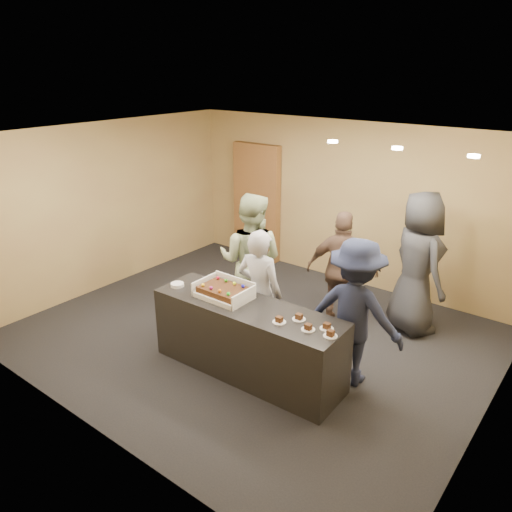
{
  "coord_description": "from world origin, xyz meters",
  "views": [
    {
      "loc": [
        3.73,
        -4.77,
        3.54
      ],
      "look_at": [
        0.04,
        0.0,
        1.19
      ],
      "focal_mm": 35.0,
      "sensor_mm": 36.0,
      "label": 1
    }
  ],
  "objects_px": {
    "person_brown_extra": "(342,270)",
    "storage_cabinet": "(257,202)",
    "serving_counter": "(248,339)",
    "person_dark_suit": "(418,263)",
    "sheet_cake": "(224,290)",
    "plate_stack": "(177,285)",
    "cake_box": "(225,293)",
    "person_navy_man": "(355,313)",
    "person_server_grey": "(260,293)",
    "person_sage_man": "(251,261)"
  },
  "relations": [
    {
      "from": "storage_cabinet",
      "to": "person_navy_man",
      "type": "distance_m",
      "value": 4.18
    },
    {
      "from": "cake_box",
      "to": "person_navy_man",
      "type": "xyz_separation_m",
      "value": [
        1.43,
        0.61,
        -0.06
      ]
    },
    {
      "from": "serving_counter",
      "to": "person_dark_suit",
      "type": "height_order",
      "value": "person_dark_suit"
    },
    {
      "from": "sheet_cake",
      "to": "person_navy_man",
      "type": "relative_size",
      "value": 0.31
    },
    {
      "from": "sheet_cake",
      "to": "plate_stack",
      "type": "distance_m",
      "value": 0.69
    },
    {
      "from": "person_sage_man",
      "to": "person_navy_man",
      "type": "bearing_deg",
      "value": 148.4
    },
    {
      "from": "person_dark_suit",
      "to": "sheet_cake",
      "type": "bearing_deg",
      "value": 92.9
    },
    {
      "from": "sheet_cake",
      "to": "person_brown_extra",
      "type": "xyz_separation_m",
      "value": [
        0.67,
        1.74,
        -0.15
      ]
    },
    {
      "from": "storage_cabinet",
      "to": "sheet_cake",
      "type": "height_order",
      "value": "storage_cabinet"
    },
    {
      "from": "person_navy_man",
      "to": "cake_box",
      "type": "bearing_deg",
      "value": 17.64
    },
    {
      "from": "cake_box",
      "to": "plate_stack",
      "type": "height_order",
      "value": "cake_box"
    },
    {
      "from": "person_server_grey",
      "to": "person_dark_suit",
      "type": "relative_size",
      "value": 0.84
    },
    {
      "from": "person_server_grey",
      "to": "person_navy_man",
      "type": "distance_m",
      "value": 1.24
    },
    {
      "from": "serving_counter",
      "to": "person_navy_man",
      "type": "height_order",
      "value": "person_navy_man"
    },
    {
      "from": "person_dark_suit",
      "to": "serving_counter",
      "type": "bearing_deg",
      "value": 99.75
    },
    {
      "from": "person_sage_man",
      "to": "person_navy_man",
      "type": "distance_m",
      "value": 1.84
    },
    {
      "from": "person_navy_man",
      "to": "person_sage_man",
      "type": "bearing_deg",
      "value": -17.07
    },
    {
      "from": "sheet_cake",
      "to": "storage_cabinet",
      "type": "bearing_deg",
      "value": 121.45
    },
    {
      "from": "person_dark_suit",
      "to": "person_sage_man",
      "type": "bearing_deg",
      "value": 70.27
    },
    {
      "from": "person_server_grey",
      "to": "person_brown_extra",
      "type": "xyz_separation_m",
      "value": [
        0.46,
        1.29,
        0.0
      ]
    },
    {
      "from": "person_dark_suit",
      "to": "person_brown_extra",
      "type": "bearing_deg",
      "value": 67.72
    },
    {
      "from": "storage_cabinet",
      "to": "person_sage_man",
      "type": "bearing_deg",
      "value": -54.14
    },
    {
      "from": "serving_counter",
      "to": "cake_box",
      "type": "bearing_deg",
      "value": 174.69
    },
    {
      "from": "person_server_grey",
      "to": "cake_box",
      "type": "bearing_deg",
      "value": 57.26
    },
    {
      "from": "serving_counter",
      "to": "person_brown_extra",
      "type": "bearing_deg",
      "value": 78.63
    },
    {
      "from": "plate_stack",
      "to": "person_brown_extra",
      "type": "xyz_separation_m",
      "value": [
        1.34,
        1.86,
        -0.08
      ]
    },
    {
      "from": "person_server_grey",
      "to": "person_sage_man",
      "type": "distance_m",
      "value": 0.81
    },
    {
      "from": "storage_cabinet",
      "to": "person_server_grey",
      "type": "xyz_separation_m",
      "value": [
        2.12,
        -2.69,
        -0.25
      ]
    },
    {
      "from": "person_dark_suit",
      "to": "person_server_grey",
      "type": "bearing_deg",
      "value": 90.69
    },
    {
      "from": "serving_counter",
      "to": "storage_cabinet",
      "type": "bearing_deg",
      "value": 124.51
    },
    {
      "from": "storage_cabinet",
      "to": "person_server_grey",
      "type": "height_order",
      "value": "storage_cabinet"
    },
    {
      "from": "person_brown_extra",
      "to": "storage_cabinet",
      "type": "bearing_deg",
      "value": -49.35
    },
    {
      "from": "storage_cabinet",
      "to": "person_brown_extra",
      "type": "xyz_separation_m",
      "value": [
        2.58,
        -1.4,
        -0.25
      ]
    },
    {
      "from": "serving_counter",
      "to": "person_sage_man",
      "type": "bearing_deg",
      "value": 124.93
    },
    {
      "from": "storage_cabinet",
      "to": "person_sage_man",
      "type": "height_order",
      "value": "storage_cabinet"
    },
    {
      "from": "cake_box",
      "to": "person_dark_suit",
      "type": "xyz_separation_m",
      "value": [
        1.53,
        2.22,
        0.05
      ]
    },
    {
      "from": "storage_cabinet",
      "to": "plate_stack",
      "type": "bearing_deg",
      "value": -69.06
    },
    {
      "from": "serving_counter",
      "to": "person_brown_extra",
      "type": "height_order",
      "value": "person_brown_extra"
    },
    {
      "from": "cake_box",
      "to": "person_sage_man",
      "type": "distance_m",
      "value": 1.05
    },
    {
      "from": "sheet_cake",
      "to": "person_dark_suit",
      "type": "relative_size",
      "value": 0.28
    },
    {
      "from": "sheet_cake",
      "to": "plate_stack",
      "type": "bearing_deg",
      "value": -169.67
    },
    {
      "from": "storage_cabinet",
      "to": "person_navy_man",
      "type": "bearing_deg",
      "value": -36.83
    },
    {
      "from": "cake_box",
      "to": "sheet_cake",
      "type": "height_order",
      "value": "cake_box"
    },
    {
      "from": "cake_box",
      "to": "plate_stack",
      "type": "relative_size",
      "value": 3.89
    },
    {
      "from": "cake_box",
      "to": "sheet_cake",
      "type": "xyz_separation_m",
      "value": [
        -0.0,
        -0.02,
        0.05
      ]
    },
    {
      "from": "sheet_cake",
      "to": "person_dark_suit",
      "type": "xyz_separation_m",
      "value": [
        1.53,
        2.25,
        0.0
      ]
    },
    {
      "from": "person_server_grey",
      "to": "person_dark_suit",
      "type": "xyz_separation_m",
      "value": [
        1.33,
        1.8,
        0.16
      ]
    },
    {
      "from": "serving_counter",
      "to": "person_dark_suit",
      "type": "xyz_separation_m",
      "value": [
        1.16,
        2.25,
        0.55
      ]
    },
    {
      "from": "sheet_cake",
      "to": "plate_stack",
      "type": "xyz_separation_m",
      "value": [
        -0.67,
        -0.12,
        -0.08
      ]
    },
    {
      "from": "cake_box",
      "to": "person_navy_man",
      "type": "bearing_deg",
      "value": 23.07
    }
  ]
}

